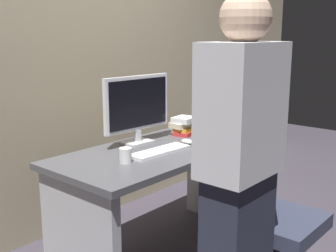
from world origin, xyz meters
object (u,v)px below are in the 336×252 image
at_px(office_chair, 268,224).
at_px(person_at_desk, 240,176).
at_px(mouse, 188,142).
at_px(monitor, 137,106).
at_px(desk, 162,180).
at_px(book_stack, 184,126).
at_px(cup_near_keyboard, 126,155).
at_px(keyboard, 160,151).

xyz_separation_m(office_chair, person_at_desk, (-0.44, -0.07, 0.41)).
distance_m(person_at_desk, mouse, 0.98).
xyz_separation_m(person_at_desk, monitor, (0.39, 1.03, 0.15)).
relative_size(desk, person_at_desk, 0.92).
bearing_deg(book_stack, person_at_desk, -129.93).
xyz_separation_m(mouse, cup_near_keyboard, (-0.56, 0.01, 0.03)).
distance_m(mouse, cup_near_keyboard, 0.56).
distance_m(keyboard, mouse, 0.28).
xyz_separation_m(office_chair, book_stack, (0.36, 0.89, 0.38)).
bearing_deg(desk, cup_near_keyboard, -170.68).
distance_m(person_at_desk, cup_near_keyboard, 0.78).
relative_size(office_chair, monitor, 1.74).
height_order(mouse, cup_near_keyboard, cup_near_keyboard).
xyz_separation_m(person_at_desk, book_stack, (0.80, 0.96, -0.04)).
distance_m(keyboard, cup_near_keyboard, 0.28).
relative_size(person_at_desk, keyboard, 3.81).
relative_size(mouse, book_stack, 0.49).
xyz_separation_m(cup_near_keyboard, book_stack, (0.76, 0.18, 0.02)).
height_order(office_chair, monitor, monitor).
xyz_separation_m(keyboard, book_stack, (0.48, 0.19, 0.06)).
height_order(desk, person_at_desk, person_at_desk).
distance_m(monitor, book_stack, 0.46).
xyz_separation_m(keyboard, cup_near_keyboard, (-0.28, 0.01, 0.03)).
bearing_deg(cup_near_keyboard, desk, 9.32).
bearing_deg(cup_near_keyboard, book_stack, 13.38).
bearing_deg(keyboard, book_stack, 24.96).
distance_m(office_chair, person_at_desk, 0.61).
xyz_separation_m(office_chair, keyboard, (-0.12, 0.69, 0.32)).
relative_size(office_chair, mouse, 9.40).
height_order(monitor, mouse, monitor).
xyz_separation_m(desk, keyboard, (-0.11, -0.07, 0.23)).
bearing_deg(office_chair, monitor, 92.86).
bearing_deg(cup_near_keyboard, person_at_desk, -92.65).
bearing_deg(mouse, desk, 157.96).
height_order(office_chair, book_stack, office_chair).
distance_m(person_at_desk, book_stack, 1.25).
bearing_deg(mouse, cup_near_keyboard, 179.21).
distance_m(desk, keyboard, 0.27).
distance_m(person_at_desk, keyboard, 0.83).
distance_m(keyboard, book_stack, 0.52).
relative_size(office_chair, keyboard, 2.19).
relative_size(cup_near_keyboard, book_stack, 0.43).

